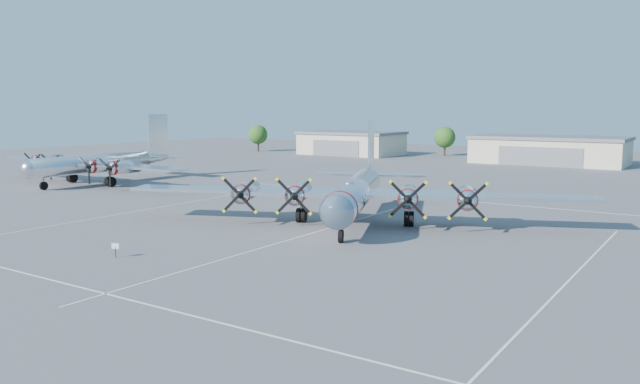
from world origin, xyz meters
The scene contains 9 objects.
ground centered at (0.00, 0.00, 0.00)m, with size 260.00×260.00×0.00m, color #505053.
parking_lines centered at (0.00, -1.75, 0.01)m, with size 60.00×50.08×0.01m.
hangar_west centered at (-45.00, 81.96, 2.71)m, with size 22.60×14.60×5.40m.
hangar_center centered at (0.00, 81.96, 2.71)m, with size 28.60×14.60×5.40m.
tree_far_west centered at (-70.00, 78.00, 4.22)m, with size 4.80×4.80×6.64m.
tree_west centered at (-25.00, 90.00, 4.22)m, with size 4.80×4.80×6.64m.
main_bomber_b29 centered at (0.18, 6.89, 0.00)m, with size 43.13×29.50×9.54m, color white, non-canonical shape.
bomber_west centered at (-45.94, 12.45, 0.00)m, with size 37.37×26.46×9.87m, color silver, non-canonical shape.
info_placard centered at (-6.82, -15.88, 0.76)m, with size 0.53×0.27×1.08m.
Camera 1 is at (30.00, -44.52, 10.78)m, focal length 35.00 mm.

